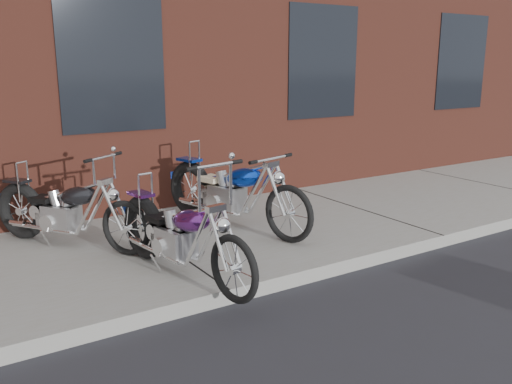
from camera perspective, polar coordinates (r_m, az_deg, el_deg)
ground at (r=5.15m, az=-2.77°, el=-11.77°), size 120.00×120.00×0.00m
sidewalk at (r=6.38m, az=-9.53°, el=-6.15°), size 22.00×3.00×0.15m
chopper_purple at (r=5.31m, az=-7.94°, el=-4.87°), size 0.59×2.14×1.21m
chopper_blue at (r=6.81m, az=-2.50°, el=-0.27°), size 0.86×2.33×1.04m
chopper_third at (r=6.49m, az=-19.27°, el=-2.13°), size 1.30×1.82×1.09m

